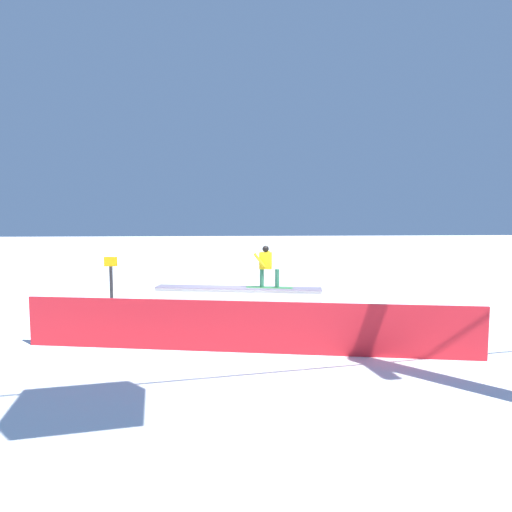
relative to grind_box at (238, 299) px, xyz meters
name	(u,v)px	position (x,y,z in m)	size (l,w,h in m)	color
ground_plane	(238,309)	(0.00, 0.00, -0.34)	(120.00, 120.00, 0.00)	white
grind_box	(238,299)	(0.00, 0.00, 0.00)	(5.57, 1.67, 0.75)	white
snowboarder	(267,265)	(-0.95, 0.18, 1.16)	(1.56, 0.65, 1.40)	#399147
safety_fence	(246,327)	(0.00, 4.65, 0.25)	(10.42, 0.06, 1.18)	red
trail_marker	(111,284)	(3.95, 0.74, 0.66)	(0.40, 0.10, 1.86)	#262628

